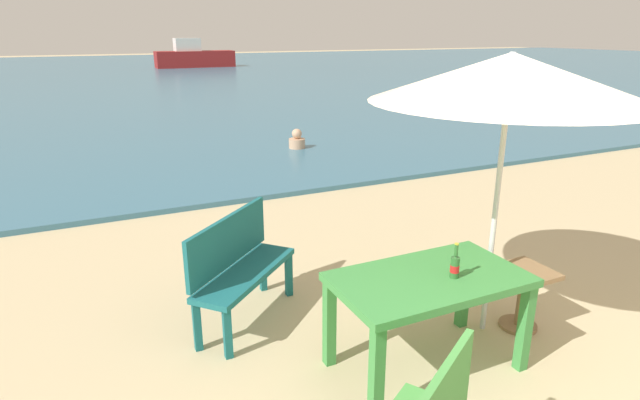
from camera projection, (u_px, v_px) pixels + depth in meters
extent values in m
plane|color=#C6B287|center=(534.00, 395.00, 3.67)|extent=(120.00, 120.00, 0.00)
cube|color=#386B84|center=(119.00, 75.00, 29.41)|extent=(120.00, 50.00, 0.08)
cube|color=#3D8C42|center=(430.00, 280.00, 3.77)|extent=(1.40, 0.80, 0.06)
cube|color=#3D8C42|center=(377.00, 375.00, 3.33)|extent=(0.08, 0.08, 0.70)
cube|color=#3D8C42|center=(525.00, 328.00, 3.86)|extent=(0.08, 0.08, 0.70)
cube|color=#3D8C42|center=(329.00, 323.00, 3.92)|extent=(0.08, 0.08, 0.70)
cube|color=#3D8C42|center=(464.00, 289.00, 4.44)|extent=(0.08, 0.08, 0.70)
cylinder|color=#2D662D|center=(455.00, 268.00, 3.71)|extent=(0.06, 0.06, 0.16)
cone|color=#2D662D|center=(456.00, 258.00, 3.69)|extent=(0.06, 0.06, 0.03)
cylinder|color=#2D662D|center=(456.00, 250.00, 3.67)|extent=(0.03, 0.03, 0.09)
cylinder|color=red|center=(455.00, 268.00, 3.72)|extent=(0.07, 0.07, 0.05)
cylinder|color=gold|center=(457.00, 244.00, 3.66)|extent=(0.03, 0.03, 0.01)
cylinder|color=silver|center=(496.00, 202.00, 4.14)|extent=(0.04, 0.04, 2.30)
cone|color=beige|center=(510.00, 77.00, 3.84)|extent=(2.10, 2.10, 0.36)
cube|color=olive|center=(525.00, 272.00, 4.36)|extent=(0.44, 0.44, 0.04)
cylinder|color=olive|center=(521.00, 301.00, 4.44)|extent=(0.07, 0.07, 0.50)
cylinder|color=olive|center=(518.00, 325.00, 4.51)|extent=(0.32, 0.32, 0.03)
cube|color=#196066|center=(246.00, 274.00, 4.49)|extent=(1.13, 1.07, 0.05)
cube|color=#196066|center=(228.00, 241.00, 4.46)|extent=(0.91, 0.84, 0.44)
cube|color=#196066|center=(228.00, 334.00, 4.03)|extent=(0.06, 0.06, 0.42)
cube|color=#196066|center=(289.00, 275.00, 5.00)|extent=(0.06, 0.06, 0.42)
cube|color=#196066|center=(197.00, 326.00, 4.13)|extent=(0.06, 0.06, 0.42)
cube|color=#196066|center=(263.00, 270.00, 5.10)|extent=(0.06, 0.06, 0.42)
cylinder|color=tan|center=(297.00, 143.00, 10.97)|extent=(0.34, 0.34, 0.20)
sphere|color=tan|center=(297.00, 134.00, 10.90)|extent=(0.21, 0.21, 0.21)
cube|color=maroon|center=(195.00, 59.00, 34.94)|extent=(5.16, 1.41, 1.06)
cube|color=silver|center=(187.00, 45.00, 34.45)|extent=(1.64, 1.06, 0.82)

